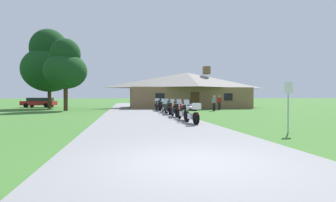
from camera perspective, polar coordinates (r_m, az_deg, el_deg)
ground_plane at (r=25.79m, az=-6.11°, el=-2.48°), size 500.00×500.00×0.00m
asphalt_driveway at (r=23.79m, az=-5.83°, el=-2.69°), size 6.40×80.00×0.06m
motorcycle_silver_nearest_to_camera at (r=14.55m, az=5.25°, el=-2.64°), size 0.70×2.08×1.30m
motorcycle_red_second_in_row at (r=16.75m, az=3.35°, el=-2.17°), size 0.68×2.08×1.30m
motorcycle_orange_third_in_row at (r=19.25m, az=1.63°, el=-1.81°), size 0.75×2.08×1.30m
motorcycle_green_fourth_in_row at (r=22.02m, az=0.19°, el=-1.47°), size 0.73×2.08×1.30m
motorcycle_blue_fifth_in_row at (r=24.54m, az=-0.74°, el=-1.20°), size 0.66×2.08×1.30m
motorcycle_silver_sixth_in_row at (r=27.29m, az=-1.87°, el=-1.01°), size 0.73×2.08×1.30m
motorcycle_white_farthest_in_row at (r=29.74m, az=-2.30°, el=-0.86°), size 0.73×2.08×1.30m
stone_lodge at (r=36.83m, az=4.15°, el=2.46°), size 16.51×8.71×5.80m
bystander_white_shirt_near_lodge at (r=32.43m, az=10.08°, el=-0.16°), size 0.30×0.54×1.67m
bystander_red_shirt_beside_signpost at (r=31.54m, az=11.03°, el=-0.16°), size 0.41×0.43×1.69m
bystander_gray_shirt_by_tree at (r=28.73m, az=9.90°, el=-0.25°), size 0.36×0.50×1.69m
metal_signpost_roadside at (r=12.13m, az=24.53°, el=0.05°), size 0.36×0.06×2.14m
tree_left_far at (r=37.71m, az=-24.26°, el=7.40°), size 6.73×6.73×10.25m
tree_left_near at (r=31.02m, az=-21.25°, el=7.04°), size 4.56×4.56×7.87m
parked_red_suv_far_left at (r=42.42m, az=-26.01°, el=-0.20°), size 4.83×2.52×1.40m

